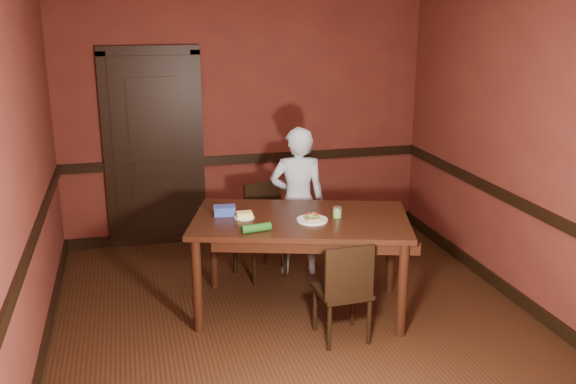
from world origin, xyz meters
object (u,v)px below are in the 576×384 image
dining_table (300,264)px  cheese_saucer (244,216)px  person (298,201)px  sauce_jar (337,212)px  chair_near (342,289)px  sandwich_plate (312,219)px  chair_far (260,232)px  food_tub (225,211)px

dining_table → cheese_saucer: bearing=-176.1°
person → sauce_jar: (0.11, -0.86, 0.16)m
chair_near → sauce_jar: bearing=-105.6°
dining_table → sandwich_plate: 0.46m
dining_table → sauce_jar: sauce_jar is taller
chair_near → sandwich_plate: bearing=-77.9°
sauce_jar → cheese_saucer: sauce_jar is taller
chair_far → person: bearing=-24.4°
chair_far → cheese_saucer: same height
dining_table → sandwich_plate: (0.07, -0.11, 0.44)m
dining_table → cheese_saucer: 0.65m
dining_table → chair_far: 0.84m
sandwich_plate → chair_near: bearing=-75.2°
chair_near → sandwich_plate: (-0.12, 0.45, 0.44)m
person → food_tub: bearing=45.0°
sandwich_plate → food_tub: food_tub is taller
person → sandwich_plate: (-0.12, -0.90, 0.13)m
dining_table → chair_far: bearing=119.6°
person → sauce_jar: bearing=106.7°
sauce_jar → food_tub: sauce_jar is taller
sauce_jar → cheese_saucer: 0.78m
sandwich_plate → cheese_saucer: 0.57m
person → food_tub: size_ratio=7.37×
chair_far → chair_near: size_ratio=1.07×
person → food_tub: 0.99m
food_tub → sauce_jar: bearing=-10.9°
chair_far → sauce_jar: (0.48, -0.88, 0.44)m
sandwich_plate → food_tub: bearing=153.8°
food_tub → cheese_saucer: bearing=-32.2°
person → chair_near: bearing=99.4°
sandwich_plate → cheese_saucer: size_ratio=1.50×
chair_far → person: person is taller
chair_near → person: size_ratio=0.57×
dining_table → sandwich_plate: sandwich_plate is taller
chair_near → food_tub: 1.20m
chair_far → sandwich_plate: size_ratio=3.50×
cheese_saucer → food_tub: (-0.15, 0.12, 0.02)m
chair_near → food_tub: bearing=-47.2°
person → dining_table: bearing=86.1°
chair_near → person: 1.38m
dining_table → sauce_jar: 0.56m
chair_far → cheese_saucer: 0.87m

